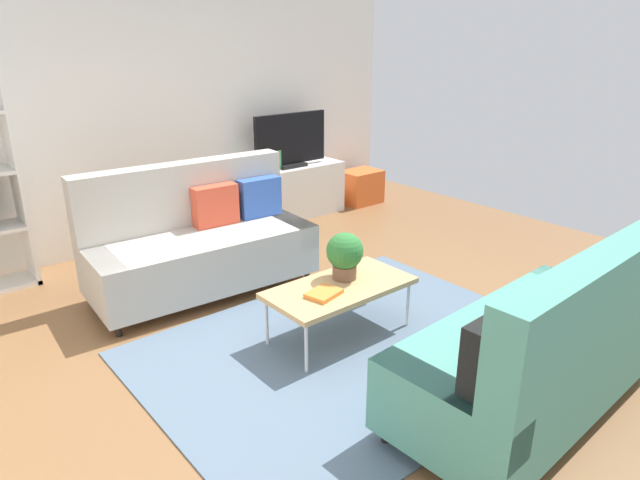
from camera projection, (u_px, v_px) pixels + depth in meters
ground_plane at (319, 334)px, 4.24m from camera, size 7.68×7.68×0.00m
wall_far at (147, 106)px, 5.76m from camera, size 6.40×0.12×2.90m
area_rug at (352, 348)px, 4.04m from camera, size 2.90×2.20×0.01m
couch_beige at (200, 241)px, 4.86m from camera, size 1.95×0.96×1.10m
couch_green at (541, 348)px, 3.21m from camera, size 1.93×0.92×1.10m
coffee_table at (340, 289)px, 4.08m from camera, size 1.10×0.56×0.42m
tv_console at (291, 192)px, 6.85m from camera, size 1.40×0.44×0.64m
tv at (291, 141)px, 6.62m from camera, size 1.00×0.20×0.64m
storage_trunk at (361, 187)px, 7.47m from camera, size 0.52×0.40×0.44m
potted_plant at (345, 254)px, 4.12m from camera, size 0.28×0.28×0.36m
table_book_0 at (324, 293)px, 3.91m from camera, size 0.27×0.23×0.03m
vase_0 at (247, 167)px, 6.40m from camera, size 0.09×0.09×0.13m
vase_1 at (258, 163)px, 6.49m from camera, size 0.09×0.09×0.18m
bottle_0 at (273, 163)px, 6.51m from camera, size 0.04×0.04×0.19m
bottle_1 at (279, 160)px, 6.56m from camera, size 0.05×0.05×0.23m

